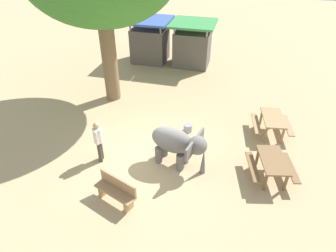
{
  "coord_description": "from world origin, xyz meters",
  "views": [
    {
      "loc": [
        2.76,
        -8.01,
        7.18
      ],
      "look_at": [
        0.41,
        0.97,
        0.8
      ],
      "focal_mm": 31.91,
      "sensor_mm": 36.0,
      "label": 1
    }
  ],
  "objects_px": {
    "picnic_table_near": "(272,164)",
    "picnic_table_far": "(272,121)",
    "elephant": "(178,143)",
    "wooden_bench": "(116,190)",
    "market_stall_green": "(192,46)",
    "person_handler": "(98,139)",
    "market_stall_blue": "(150,42)",
    "feed_bucket": "(188,128)"
  },
  "relations": [
    {
      "from": "wooden_bench",
      "to": "picnic_table_near",
      "type": "bearing_deg",
      "value": -132.7
    },
    {
      "from": "market_stall_green",
      "to": "feed_bucket",
      "type": "xyz_separation_m",
      "value": [
        1.17,
        -6.9,
        -0.98
      ]
    },
    {
      "from": "wooden_bench",
      "to": "market_stall_green",
      "type": "xyz_separation_m",
      "value": [
        0.19,
        11.12,
        0.67
      ]
    },
    {
      "from": "person_handler",
      "to": "elephant",
      "type": "bearing_deg",
      "value": -1.93
    },
    {
      "from": "elephant",
      "to": "market_stall_blue",
      "type": "relative_size",
      "value": 0.83
    },
    {
      "from": "picnic_table_near",
      "to": "market_stall_blue",
      "type": "height_order",
      "value": "market_stall_blue"
    },
    {
      "from": "wooden_bench",
      "to": "elephant",
      "type": "bearing_deg",
      "value": -102.09
    },
    {
      "from": "wooden_bench",
      "to": "market_stall_green",
      "type": "height_order",
      "value": "market_stall_green"
    },
    {
      "from": "elephant",
      "to": "wooden_bench",
      "type": "xyz_separation_m",
      "value": [
        -1.39,
        -2.16,
        -0.45
      ]
    },
    {
      "from": "market_stall_blue",
      "to": "market_stall_green",
      "type": "xyz_separation_m",
      "value": [
        2.6,
        0.0,
        0.0
      ]
    },
    {
      "from": "person_handler",
      "to": "market_stall_blue",
      "type": "bearing_deg",
      "value": 84.38
    },
    {
      "from": "wooden_bench",
      "to": "market_stall_green",
      "type": "bearing_deg",
      "value": -70.25
    },
    {
      "from": "elephant",
      "to": "market_stall_green",
      "type": "relative_size",
      "value": 0.83
    },
    {
      "from": "person_handler",
      "to": "feed_bucket",
      "type": "relative_size",
      "value": 4.5
    },
    {
      "from": "market_stall_blue",
      "to": "picnic_table_near",
      "type": "bearing_deg",
      "value": -51.66
    },
    {
      "from": "elephant",
      "to": "feed_bucket",
      "type": "xyz_separation_m",
      "value": [
        -0.03,
        2.06,
        -0.76
      ]
    },
    {
      "from": "person_handler",
      "to": "market_stall_blue",
      "type": "distance_m",
      "value": 9.52
    },
    {
      "from": "picnic_table_far",
      "to": "feed_bucket",
      "type": "relative_size",
      "value": 4.71
    },
    {
      "from": "elephant",
      "to": "feed_bucket",
      "type": "bearing_deg",
      "value": 104.13
    },
    {
      "from": "feed_bucket",
      "to": "person_handler",
      "type": "bearing_deg",
      "value": -136.38
    },
    {
      "from": "elephant",
      "to": "feed_bucket",
      "type": "distance_m",
      "value": 2.2
    },
    {
      "from": "feed_bucket",
      "to": "picnic_table_far",
      "type": "bearing_deg",
      "value": 12.0
    },
    {
      "from": "person_handler",
      "to": "picnic_table_far",
      "type": "xyz_separation_m",
      "value": [
        5.97,
        3.25,
        -0.36
      ]
    },
    {
      "from": "person_handler",
      "to": "feed_bucket",
      "type": "height_order",
      "value": "person_handler"
    },
    {
      "from": "elephant",
      "to": "market_stall_green",
      "type": "distance_m",
      "value": 9.05
    },
    {
      "from": "picnic_table_near",
      "to": "market_stall_green",
      "type": "xyz_separation_m",
      "value": [
        -4.39,
        8.84,
        0.55
      ]
    },
    {
      "from": "wooden_bench",
      "to": "picnic_table_near",
      "type": "relative_size",
      "value": 0.81
    },
    {
      "from": "picnic_table_far",
      "to": "person_handler",
      "type": "bearing_deg",
      "value": -69.65
    },
    {
      "from": "picnic_table_near",
      "to": "picnic_table_far",
      "type": "relative_size",
      "value": 1.06
    },
    {
      "from": "picnic_table_near",
      "to": "market_stall_green",
      "type": "relative_size",
      "value": 0.71
    },
    {
      "from": "wooden_bench",
      "to": "picnic_table_near",
      "type": "distance_m",
      "value": 5.12
    },
    {
      "from": "wooden_bench",
      "to": "market_stall_green",
      "type": "distance_m",
      "value": 11.15
    },
    {
      "from": "market_stall_blue",
      "to": "market_stall_green",
      "type": "bearing_deg",
      "value": 0.0
    },
    {
      "from": "picnic_table_near",
      "to": "person_handler",
      "type": "bearing_deg",
      "value": 83.22
    },
    {
      "from": "picnic_table_near",
      "to": "wooden_bench",
      "type": "bearing_deg",
      "value": 103.79
    },
    {
      "from": "picnic_table_near",
      "to": "market_stall_green",
      "type": "distance_m",
      "value": 9.88
    },
    {
      "from": "wooden_bench",
      "to": "feed_bucket",
      "type": "bearing_deg",
      "value": -87.16
    },
    {
      "from": "elephant",
      "to": "picnic_table_near",
      "type": "relative_size",
      "value": 1.17
    },
    {
      "from": "picnic_table_near",
      "to": "market_stall_green",
      "type": "height_order",
      "value": "market_stall_green"
    },
    {
      "from": "elephant",
      "to": "market_stall_blue",
      "type": "bearing_deg",
      "value": 126.3
    },
    {
      "from": "wooden_bench",
      "to": "picnic_table_far",
      "type": "relative_size",
      "value": 0.86
    },
    {
      "from": "person_handler",
      "to": "market_stall_green",
      "type": "xyz_separation_m",
      "value": [
        1.51,
        9.46,
        0.19
      ]
    }
  ]
}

